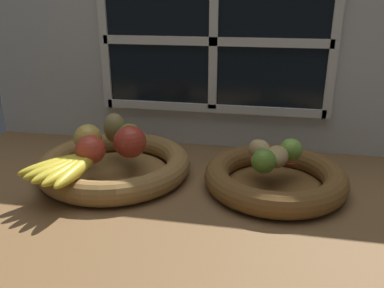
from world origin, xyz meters
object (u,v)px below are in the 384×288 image
Objects in this scene: fruit_bowl_right at (275,178)px; potato_large at (277,157)px; apple_green_back at (130,136)px; potato_oblong at (259,150)px; fruit_bowl_left at (115,165)px; apple_golden_left at (88,138)px; chili_pepper at (274,162)px; lime_near at (264,161)px; banana_bunch_front at (68,167)px; apple_red_right at (130,142)px; pear_brown at (115,128)px; lime_far at (291,149)px; apple_red_front at (91,150)px.

potato_large is (0.00, -0.00, 5.40)cm from fruit_bowl_right.
potato_oblong is at bearing -2.37° from apple_green_back.
apple_green_back is at bearing 58.49° from fruit_bowl_left.
apple_golden_left is 0.64× the size of chili_pepper.
fruit_bowl_left is 37.50cm from lime_near.
lime_near is (43.63, -4.80, -0.72)cm from apple_golden_left.
apple_red_right is at bearing 48.07° from banana_bunch_front.
banana_bunch_front is (-3.08, -20.65, -2.52)cm from pear_brown.
fruit_bowl_left is at bearing -174.26° from lime_far.
potato_oblong is (41.25, 16.01, 0.98)cm from banana_bunch_front.
lime_near is at bearing -17.10° from pear_brown.
apple_green_back is at bearing 177.38° from chili_pepper.
banana_bunch_front reaches higher than fruit_bowl_right.
chili_pepper is (39.27, 0.01, 4.00)cm from fruit_bowl_left.
fruit_bowl_right is at bearing 3.16° from chili_pepper.
pear_brown reaches higher than banana_bunch_front.
fruit_bowl_right is 4.79× the size of apple_red_front.
banana_bunch_front is at bearing -164.11° from fruit_bowl_right.
pear_brown is 1.46× the size of lime_near.
fruit_bowl_right is 7.93cm from lime_far.
pear_brown is at bearing 81.51° from banana_bunch_front.
fruit_bowl_right is at bearing -0.59° from apple_golden_left.
lime_far is at bearing 13.57° from apple_red_front.
apple_golden_left is (-9.60, -4.01, 0.24)cm from apple_green_back.
apple_green_back is 19.36cm from banana_bunch_front.
banana_bunch_front is at bearing -98.49° from pear_brown.
apple_golden_left is at bearing 171.57° from apple_red_right.
lime_near is 1.04× the size of lime_far.
apple_red_front is at bearing -166.43° from lime_far.
fruit_bowl_left is 39.47cm from chili_pepper.
lime_far is 0.49× the size of chili_pepper.
potato_large is (45.27, 12.89, 0.81)cm from banana_bunch_front.
potato_large is 1.47cm from chili_pepper.
lime_far is (45.56, -3.44, -1.37)cm from pear_brown.
apple_red_right is 0.98× the size of pear_brown.
potato_oblong is at bearing 14.39° from apple_red_front.
chili_pepper is at bearing -7.00° from apple_green_back.
apple_red_front is 1.06× the size of apple_green_back.
lime_near is (39.66, 2.43, -0.69)cm from apple_red_front.
apple_red_right reaches higher than potato_large.
fruit_bowl_left is 1.94× the size of banana_bunch_front.
apple_green_back is at bearing 22.69° from apple_golden_left.
apple_golden_left is at bearing -120.68° from pear_brown.
lime_near reaches higher than fruit_bowl_left.
banana_bunch_front is at bearing -159.59° from chili_pepper.
apple_green_back is at bearing -31.87° from pear_brown.
banana_bunch_front is 44.26cm from potato_oblong.
apple_green_back is at bearing 63.42° from apple_red_front.
apple_golden_left reaches higher than potato_oblong.
potato_oblong is (38.53, 9.88, -0.96)cm from apple_red_front.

